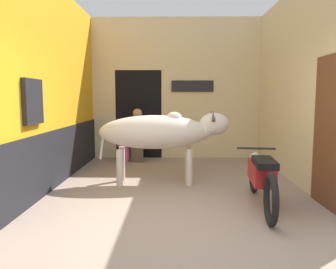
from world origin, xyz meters
The scene contains 8 objects.
ground_plane centered at (0.00, 0.00, 0.00)m, with size 30.00×30.00×0.00m, color gray.
wall_left_shopfront centered at (-2.16, 2.31, 1.68)m, with size 0.25×4.64×3.48m.
wall_back_with_doorway centered at (-0.38, 4.91, 1.48)m, with size 4.16×0.93×3.48m.
wall_right_with_door centered at (2.17, 2.27, 1.72)m, with size 0.22×4.64×3.48m.
cow centered at (-0.28, 2.14, 0.91)m, with size 2.30×0.69×1.30m.
motorcycle_near centered at (1.16, 0.90, 0.43)m, with size 0.58×2.02×0.75m.
shopkeeper_seated centered at (-0.92, 4.18, 0.66)m, with size 0.40×0.34×1.26m.
plastic_stool centered at (-1.21, 4.14, 0.22)m, with size 0.36×0.36×0.40m.
Camera 1 is at (-0.08, -3.57, 1.52)m, focal length 35.00 mm.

